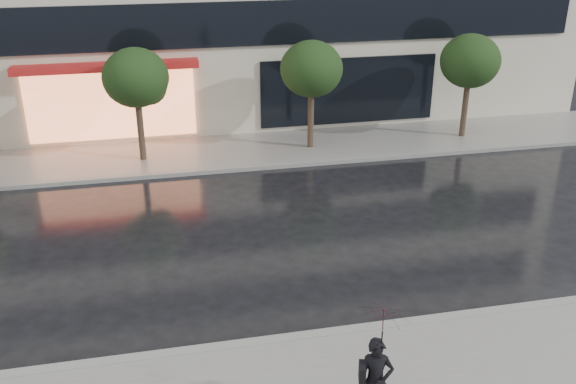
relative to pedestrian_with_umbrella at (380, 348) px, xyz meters
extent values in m
plane|color=black|center=(-0.81, 3.51, -1.60)|extent=(120.00, 120.00, 0.00)
cube|color=slate|center=(-0.81, 13.76, -1.54)|extent=(60.00, 3.50, 0.12)
cube|color=gray|center=(-0.81, 2.51, -1.53)|extent=(60.00, 0.25, 0.14)
cube|color=gray|center=(-0.81, 12.01, -1.53)|extent=(60.00, 0.25, 0.14)
cube|color=black|center=(-0.81, 15.45, 2.70)|extent=(28.00, 0.12, 1.60)
cube|color=#FF8C59|center=(-4.81, 15.43, 0.00)|extent=(6.00, 0.10, 2.60)
cube|color=red|center=(-4.81, 15.10, 1.45)|extent=(6.40, 0.70, 0.25)
cube|color=black|center=(4.19, 15.45, 0.00)|extent=(7.00, 0.10, 2.60)
cylinder|color=#33261C|center=(-3.81, 13.51, -0.50)|extent=(0.22, 0.22, 2.20)
ellipsoid|color=black|center=(-3.81, 13.51, 1.40)|extent=(2.20, 2.20, 1.98)
sphere|color=black|center=(-3.41, 13.71, 1.00)|extent=(1.20, 1.20, 1.20)
cylinder|color=#33261C|center=(2.19, 13.51, -0.50)|extent=(0.22, 0.22, 2.20)
ellipsoid|color=black|center=(2.19, 13.51, 1.40)|extent=(2.20, 2.20, 1.98)
sphere|color=black|center=(2.59, 13.71, 1.00)|extent=(1.20, 1.20, 1.20)
cylinder|color=#33261C|center=(8.19, 13.51, -0.50)|extent=(0.22, 0.22, 2.20)
ellipsoid|color=black|center=(8.19, 13.51, 1.40)|extent=(2.20, 2.20, 1.98)
sphere|color=black|center=(8.59, 13.71, 1.00)|extent=(1.20, 1.20, 1.20)
imported|color=black|center=(-0.03, 0.01, -0.67)|extent=(0.66, 0.52, 1.60)
imported|color=#33091A|center=(0.02, -0.01, 0.38)|extent=(1.09, 1.11, 0.82)
cylinder|color=black|center=(0.02, -0.01, -0.09)|extent=(0.02, 0.02, 0.80)
cube|color=black|center=(-0.27, 0.02, -0.48)|extent=(0.18, 0.32, 0.34)
camera|label=1|loc=(-3.23, -7.99, 6.56)|focal=40.00mm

